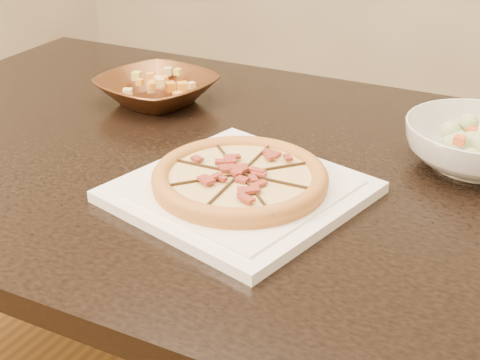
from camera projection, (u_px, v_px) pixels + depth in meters
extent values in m
cube|color=black|center=(216.00, 161.00, 1.21)|extent=(1.54, 1.04, 0.04)
cylinder|color=black|center=(97.00, 176.00, 1.98)|extent=(0.07, 0.07, 0.71)
cube|color=white|center=(240.00, 192.00, 1.04)|extent=(0.40, 0.40, 0.02)
cube|color=white|center=(240.00, 186.00, 1.04)|extent=(0.34, 0.34, 0.00)
cylinder|color=#AC7934|center=(240.00, 181.00, 1.04)|extent=(0.27, 0.27, 0.01)
torus|color=#AC7934|center=(240.00, 177.00, 1.03)|extent=(0.27, 0.27, 0.03)
cylinder|color=#FFF49F|center=(240.00, 177.00, 1.03)|extent=(0.22, 0.22, 0.01)
cube|color=black|center=(240.00, 174.00, 1.03)|extent=(0.02, 0.27, 0.01)
cube|color=black|center=(240.00, 174.00, 1.03)|extent=(0.21, 0.18, 0.01)
cube|color=black|center=(240.00, 174.00, 1.03)|extent=(0.27, 0.02, 0.01)
cube|color=black|center=(240.00, 174.00, 1.03)|extent=(0.18, 0.21, 0.01)
cube|color=#A03B34|center=(252.00, 175.00, 1.02)|extent=(0.03, 0.02, 0.00)
cube|color=#A03B34|center=(269.00, 175.00, 1.02)|extent=(0.03, 0.02, 0.00)
cube|color=#A03B34|center=(285.00, 171.00, 1.03)|extent=(0.03, 0.03, 0.00)
cube|color=#A03B34|center=(256.00, 170.00, 1.04)|extent=(0.03, 0.03, 0.00)
cube|color=#A03B34|center=(267.00, 164.00, 1.06)|extent=(0.02, 0.03, 0.00)
cube|color=#A03B34|center=(271.00, 156.00, 1.08)|extent=(0.02, 0.03, 0.00)
cube|color=#A03B34|center=(249.00, 164.00, 1.06)|extent=(0.02, 0.03, 0.00)
cube|color=#A03B34|center=(247.00, 156.00, 1.08)|extent=(0.02, 0.03, 0.00)
cube|color=#A03B34|center=(236.00, 149.00, 1.10)|extent=(0.03, 0.03, 0.00)
cube|color=#A03B34|center=(231.00, 161.00, 1.06)|extent=(0.03, 0.03, 0.00)
cube|color=#A03B34|center=(216.00, 157.00, 1.08)|extent=(0.03, 0.02, 0.00)
cube|color=#A03B34|center=(228.00, 168.00, 1.04)|extent=(0.03, 0.02, 0.00)
cube|color=#A03B34|center=(211.00, 166.00, 1.05)|extent=(0.03, 0.02, 0.00)
cube|color=#A03B34|center=(193.00, 169.00, 1.04)|extent=(0.03, 0.02, 0.00)
cube|color=#A03B34|center=(219.00, 173.00, 1.03)|extent=(0.03, 0.03, 0.00)
cube|color=#A03B34|center=(204.00, 178.00, 1.01)|extent=(0.03, 0.03, 0.00)
cube|color=#A03B34|center=(194.00, 187.00, 0.99)|extent=(0.02, 0.03, 0.00)
cube|color=#A03B34|center=(223.00, 182.00, 1.00)|extent=(0.02, 0.03, 0.00)
cube|color=#A03B34|center=(221.00, 191.00, 0.98)|extent=(0.02, 0.03, 0.00)
cube|color=#A03B34|center=(237.00, 179.00, 1.01)|extent=(0.02, 0.03, 0.00)
cube|color=#A03B34|center=(243.00, 187.00, 0.99)|extent=(0.03, 0.03, 0.00)
cube|color=#A03B34|center=(257.00, 194.00, 0.97)|extent=(0.03, 0.03, 0.00)
cube|color=#A03B34|center=(251.00, 180.00, 1.01)|extent=(0.03, 0.02, 0.00)
cube|color=#A03B34|center=(268.00, 183.00, 1.00)|extent=(0.03, 0.02, 0.00)
imported|color=brown|center=(157.00, 90.00, 1.40)|extent=(0.27, 0.27, 0.06)
cube|color=#DBC177|center=(156.00, 70.00, 1.39)|extent=(0.03, 0.03, 0.03)
cube|color=orange|center=(163.00, 71.00, 1.38)|extent=(0.03, 0.03, 0.03)
cube|color=#D2CD48|center=(171.00, 70.00, 1.39)|extent=(0.03, 0.03, 0.03)
cube|color=#DBC177|center=(176.00, 67.00, 1.41)|extent=(0.03, 0.03, 0.03)
cube|color=orange|center=(159.00, 69.00, 1.39)|extent=(0.03, 0.03, 0.03)
cube|color=#D2CD48|center=(161.00, 67.00, 1.41)|extent=(0.03, 0.03, 0.03)
cube|color=#DBC177|center=(158.00, 65.00, 1.42)|extent=(0.03, 0.03, 0.03)
cube|color=orange|center=(155.00, 70.00, 1.39)|extent=(0.03, 0.03, 0.03)
cube|color=#D2CD48|center=(151.00, 68.00, 1.40)|extent=(0.03, 0.03, 0.03)
cube|color=#DBC177|center=(143.00, 68.00, 1.40)|extent=(0.03, 0.03, 0.03)
cube|color=orange|center=(133.00, 69.00, 1.39)|extent=(0.03, 0.03, 0.03)
cube|color=#D2CD48|center=(151.00, 71.00, 1.38)|extent=(0.03, 0.03, 0.03)
cube|color=#DBC177|center=(144.00, 72.00, 1.37)|extent=(0.03, 0.03, 0.03)
cube|color=orange|center=(141.00, 75.00, 1.36)|extent=(0.03, 0.03, 0.03)
cube|color=#D2CD48|center=(155.00, 71.00, 1.38)|extent=(0.03, 0.03, 0.03)
cube|color=#DBC177|center=(155.00, 73.00, 1.37)|extent=(0.03, 0.03, 0.03)
cube|color=orange|center=(160.00, 75.00, 1.36)|extent=(0.03, 0.03, 0.03)
cube|color=#D2CD48|center=(169.00, 76.00, 1.35)|extent=(0.03, 0.03, 0.03)
imported|color=silver|center=(477.00, 145.00, 1.13)|extent=(0.33, 0.33, 0.08)
sphere|color=#BBCD8C|center=(479.00, 106.00, 1.14)|extent=(0.04, 0.04, 0.04)
sphere|color=#BBCD8C|center=(468.00, 110.00, 1.12)|extent=(0.04, 0.04, 0.04)
sphere|color=#BBCD8C|center=(452.00, 111.00, 1.12)|extent=(0.04, 0.04, 0.04)
sphere|color=#BBCD8C|center=(474.00, 115.00, 1.10)|extent=(0.04, 0.04, 0.04)
sphere|color=#BBCD8C|center=(469.00, 120.00, 1.08)|extent=(0.04, 0.04, 0.04)
cube|color=#EF5B27|center=(462.00, 113.00, 1.13)|extent=(0.02, 0.02, 0.01)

